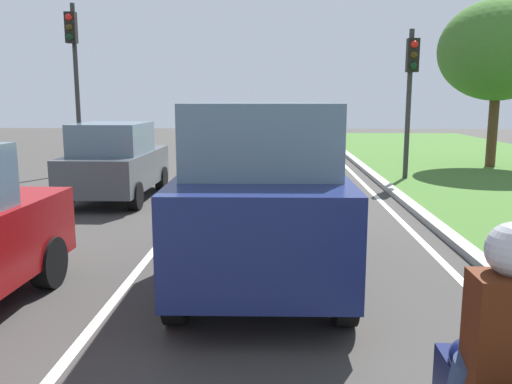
{
  "coord_description": "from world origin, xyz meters",
  "views": [
    {
      "loc": [
        1.19,
        2.45,
        2.34
      ],
      "look_at": [
        0.94,
        8.89,
        1.2
      ],
      "focal_mm": 37.49,
      "sensor_mm": 36.0,
      "label": 1
    }
  ],
  "objects_px": {
    "car_hatchback_far": "(116,162)",
    "traffic_light_near_right": "(411,80)",
    "car_suv_ahead": "(262,190)",
    "tree_roadside_far": "(499,50)",
    "rider_person": "(507,328)",
    "traffic_light_overhead_left": "(74,61)"
  },
  "relations": [
    {
      "from": "tree_roadside_far",
      "to": "car_hatchback_far",
      "type": "bearing_deg",
      "value": -151.24
    },
    {
      "from": "rider_person",
      "to": "traffic_light_overhead_left",
      "type": "relative_size",
      "value": 0.23
    },
    {
      "from": "traffic_light_near_right",
      "to": "tree_roadside_far",
      "type": "bearing_deg",
      "value": 39.68
    },
    {
      "from": "rider_person",
      "to": "traffic_light_near_right",
      "type": "bearing_deg",
      "value": 79.38
    },
    {
      "from": "car_suv_ahead",
      "to": "car_hatchback_far",
      "type": "bearing_deg",
      "value": 122.35
    },
    {
      "from": "car_suv_ahead",
      "to": "tree_roadside_far",
      "type": "bearing_deg",
      "value": 56.0
    },
    {
      "from": "car_suv_ahead",
      "to": "rider_person",
      "type": "relative_size",
      "value": 3.89
    },
    {
      "from": "car_suv_ahead",
      "to": "rider_person",
      "type": "height_order",
      "value": "car_suv_ahead"
    },
    {
      "from": "car_suv_ahead",
      "to": "traffic_light_near_right",
      "type": "height_order",
      "value": "traffic_light_near_right"
    },
    {
      "from": "car_suv_ahead",
      "to": "car_hatchback_far",
      "type": "distance_m",
      "value": 6.43
    },
    {
      "from": "car_suv_ahead",
      "to": "tree_roadside_far",
      "type": "height_order",
      "value": "tree_roadside_far"
    },
    {
      "from": "traffic_light_overhead_left",
      "to": "rider_person",
      "type": "bearing_deg",
      "value": -62.13
    },
    {
      "from": "rider_person",
      "to": "tree_roadside_far",
      "type": "xyz_separation_m",
      "value": [
        6.03,
        15.56,
        2.67
      ]
    },
    {
      "from": "tree_roadside_far",
      "to": "rider_person",
      "type": "bearing_deg",
      "value": -111.19
    },
    {
      "from": "traffic_light_near_right",
      "to": "traffic_light_overhead_left",
      "type": "relative_size",
      "value": 0.82
    },
    {
      "from": "tree_roadside_far",
      "to": "traffic_light_near_right",
      "type": "bearing_deg",
      "value": -140.32
    },
    {
      "from": "car_hatchback_far",
      "to": "traffic_light_overhead_left",
      "type": "xyz_separation_m",
      "value": [
        -2.45,
        4.3,
        2.57
      ]
    },
    {
      "from": "traffic_light_near_right",
      "to": "tree_roadside_far",
      "type": "xyz_separation_m",
      "value": [
        3.49,
        2.89,
        1.02
      ]
    },
    {
      "from": "traffic_light_near_right",
      "to": "car_suv_ahead",
      "type": "bearing_deg",
      "value": -114.74
    },
    {
      "from": "car_suv_ahead",
      "to": "traffic_light_overhead_left",
      "type": "xyz_separation_m",
      "value": [
        -5.98,
        9.67,
        2.29
      ]
    },
    {
      "from": "car_hatchback_far",
      "to": "traffic_light_near_right",
      "type": "xyz_separation_m",
      "value": [
        7.43,
        3.1,
        1.95
      ]
    },
    {
      "from": "car_suv_ahead",
      "to": "traffic_light_near_right",
      "type": "bearing_deg",
      "value": 64.29
    }
  ]
}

